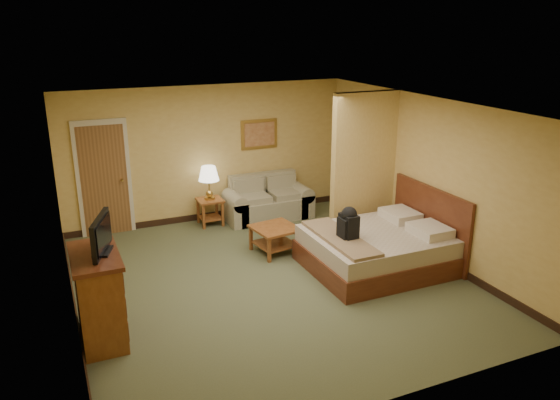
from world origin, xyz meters
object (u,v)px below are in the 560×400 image
loveseat (268,204)px  bed (382,247)px  dresser (99,297)px  coffee_table (275,234)px

loveseat → bed: (0.78, -2.82, 0.05)m
loveseat → bed: 2.93m
dresser → bed: (4.29, 0.37, -0.24)m
loveseat → dresser: 4.75m
bed → dresser: bearing=-175.1°
loveseat → bed: bearing=-74.6°
loveseat → dresser: bearing=-137.7°
dresser → coffee_table: bearing=27.7°
dresser → bed: size_ratio=0.52×
coffee_table → dresser: dresser is taller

